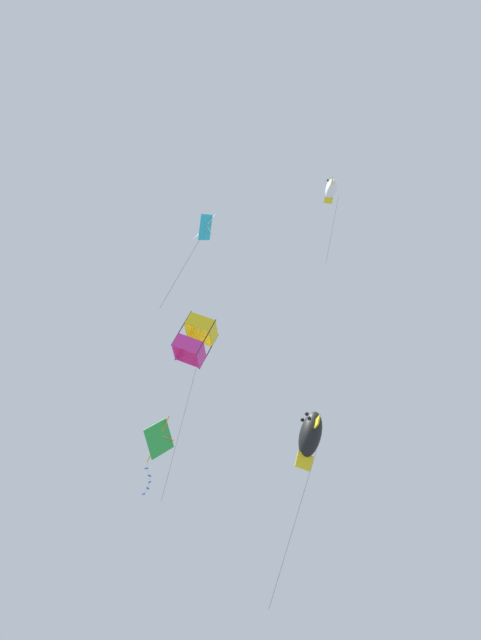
% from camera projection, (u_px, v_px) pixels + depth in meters
% --- Properties ---
extents(kite_diamond_far_centre, '(2.23, 1.54, 5.41)m').
position_uv_depth(kite_diamond_far_centre, '(205.00, 228.00, 27.86)').
color(kite_diamond_far_centre, '#1EB2C6').
extents(kite_diamond_mid_left, '(2.01, 0.96, 3.71)m').
position_uv_depth(kite_diamond_mid_left, '(159.00, 439.00, 31.04)').
color(kite_diamond_mid_left, green).
extents(kite_fish_near_left, '(2.39, 1.94, 7.29)m').
position_uv_depth(kite_fish_near_left, '(310.00, 435.00, 25.38)').
color(kite_fish_near_left, black).
extents(kite_fish_upper_right, '(1.41, 1.10, 6.14)m').
position_uv_depth(kite_fish_upper_right, '(331.00, 189.00, 35.60)').
color(kite_fish_upper_right, white).
extents(kite_box_near_right, '(2.54, 2.49, 9.59)m').
position_uv_depth(kite_box_near_right, '(195.00, 340.00, 32.92)').
color(kite_box_near_right, yellow).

